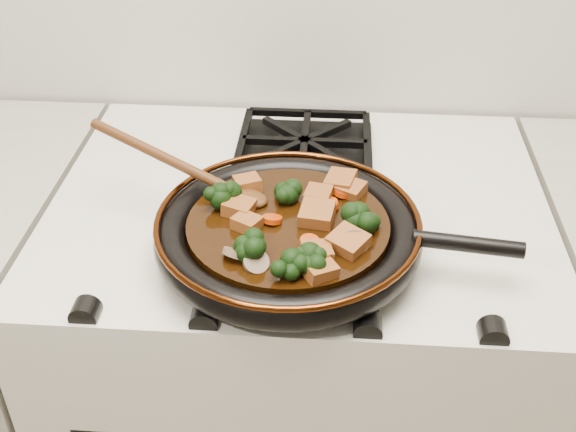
{
  "coord_description": "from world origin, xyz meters",
  "views": [
    {
      "loc": [
        0.05,
        0.77,
        1.52
      ],
      "look_at": [
        -0.01,
        1.55,
        0.97
      ],
      "focal_mm": 45.0,
      "sensor_mm": 36.0,
      "label": 1
    }
  ],
  "objects": [
    {
      "name": "broccoli_floret_5",
      "position": [
        0.0,
        1.44,
        0.97
      ],
      "size": [
        0.08,
        0.08,
        0.06
      ],
      "primitive_type": null,
      "rotation": [
        0.11,
        0.16,
        2.89
      ],
      "color": "black",
      "rests_on": "braising_sauce"
    },
    {
      "name": "tofu_cube_4",
      "position": [
        0.03,
        1.46,
        0.97
      ],
      "size": [
        0.05,
        0.05,
        0.02
      ],
      "primitive_type": "cube",
      "rotation": [
        -0.02,
        -0.12,
        0.57
      ],
      "color": "brown",
      "rests_on": "braising_sauce"
    },
    {
      "name": "broccoli_floret_2",
      "position": [
        0.09,
        1.55,
        0.97
      ],
      "size": [
        0.09,
        0.09,
        0.05
      ],
      "primitive_type": null,
      "rotation": [
        -0.02,
        -0.08,
        2.44
      ],
      "color": "black",
      "rests_on": "braising_sauce"
    },
    {
      "name": "tofu_cube_7",
      "position": [
        0.06,
        1.64,
        0.97
      ],
      "size": [
        0.05,
        0.05,
        0.03
      ],
      "primitive_type": "cube",
      "rotation": [
        -0.07,
        -0.07,
        1.31
      ],
      "color": "brown",
      "rests_on": "braising_sauce"
    },
    {
      "name": "mushroom_slice_2",
      "position": [
        -0.04,
        1.45,
        0.97
      ],
      "size": [
        0.04,
        0.04,
        0.02
      ],
      "primitive_type": "cylinder",
      "rotation": [
        0.59,
        0.0,
        0.53
      ],
      "color": "brown",
      "rests_on": "braising_sauce"
    },
    {
      "name": "broccoli_floret_6",
      "position": [
        0.03,
        1.45,
        0.97
      ],
      "size": [
        0.09,
        0.09,
        0.06
      ],
      "primitive_type": null,
      "rotation": [
        -0.18,
        0.03,
        0.84
      ],
      "color": "black",
      "rests_on": "braising_sauce"
    },
    {
      "name": "tofu_cube_5",
      "position": [
        0.03,
        1.6,
        0.97
      ],
      "size": [
        0.04,
        0.04,
        0.02
      ],
      "primitive_type": "cube",
      "rotation": [
        -0.01,
        0.04,
        1.38
      ],
      "color": "brown",
      "rests_on": "braising_sauce"
    },
    {
      "name": "stove",
      "position": [
        0.0,
        1.69,
        0.45
      ],
      "size": [
        0.76,
        0.6,
        0.9
      ],
      "primitive_type": "cube",
      "color": "silver",
      "rests_on": "ground"
    },
    {
      "name": "burner_grate_back",
      "position": [
        0.0,
        1.83,
        0.91
      ],
      "size": [
        0.23,
        0.23,
        0.03
      ],
      "primitive_type": null,
      "color": "black",
      "rests_on": "stove"
    },
    {
      "name": "carrot_coin_1",
      "position": [
        0.06,
        1.62,
        0.96
      ],
      "size": [
        0.03,
        0.03,
        0.02
      ],
      "primitive_type": "cylinder",
      "rotation": [
        -0.19,
        0.22,
        0.0
      ],
      "color": "#AE2F04",
      "rests_on": "braising_sauce"
    },
    {
      "name": "mushroom_slice_1",
      "position": [
        0.08,
        1.5,
        0.97
      ],
      "size": [
        0.04,
        0.03,
        0.03
      ],
      "primitive_type": "cylinder",
      "rotation": [
        0.96,
        0.0,
        0.1
      ],
      "color": "brown",
      "rests_on": "braising_sauce"
    },
    {
      "name": "tofu_cube_0",
      "position": [
        0.03,
        1.55,
        0.97
      ],
      "size": [
        0.05,
        0.05,
        0.03
      ],
      "primitive_type": "cube",
      "rotation": [
        -0.09,
        0.0,
        2.99
      ],
      "color": "brown",
      "rests_on": "braising_sauce"
    },
    {
      "name": "mushroom_slice_0",
      "position": [
        0.08,
        1.5,
        0.97
      ],
      "size": [
        0.03,
        0.04,
        0.03
      ],
      "primitive_type": "cylinder",
      "rotation": [
        0.65,
        0.0,
        1.71
      ],
      "color": "brown",
      "rests_on": "braising_sauce"
    },
    {
      "name": "broccoli_floret_3",
      "position": [
        -0.05,
        1.47,
        0.97
      ],
      "size": [
        0.09,
        0.09,
        0.06
      ],
      "primitive_type": null,
      "rotation": [
        -0.14,
        -0.07,
        2.39
      ],
      "color": "black",
      "rests_on": "braising_sauce"
    },
    {
      "name": "tofu_cube_3",
      "position": [
        -0.06,
        1.53,
        0.97
      ],
      "size": [
        0.05,
        0.04,
        0.02
      ],
      "primitive_type": "cube",
      "rotation": [
        0.06,
        -0.01,
        2.65
      ],
      "color": "brown",
      "rests_on": "braising_sauce"
    },
    {
      "name": "skillet",
      "position": [
        -0.01,
        1.54,
        0.94
      ],
      "size": [
        0.48,
        0.36,
        0.05
      ],
      "rotation": [
        0.0,
        0.0,
        -0.12
      ],
      "color": "black",
      "rests_on": "burner_grate_front"
    },
    {
      "name": "mushroom_slice_3",
      "position": [
        -0.07,
        1.47,
        0.97
      ],
      "size": [
        0.04,
        0.04,
        0.02
      ],
      "primitive_type": "cylinder",
      "rotation": [
        0.62,
        0.0,
        2.61
      ],
      "color": "brown",
      "rests_on": "braising_sauce"
    },
    {
      "name": "tofu_cube_6",
      "position": [
        0.07,
        1.5,
        0.97
      ],
      "size": [
        0.06,
        0.06,
        0.03
      ],
      "primitive_type": "cube",
      "rotation": [
        0.07,
        -0.11,
        0.95
      ],
      "color": "brown",
      "rests_on": "braising_sauce"
    },
    {
      "name": "broccoli_floret_1",
      "position": [
        -0.02,
        1.6,
        0.97
      ],
      "size": [
        0.09,
        0.09,
        0.06
      ],
      "primitive_type": null,
      "rotation": [
        0.2,
        0.1,
        2.23
      ],
      "color": "black",
      "rests_on": "braising_sauce"
    },
    {
      "name": "tofu_cube_9",
      "position": [
        0.03,
        1.47,
        0.97
      ],
      "size": [
        0.05,
        0.04,
        0.03
      ],
      "primitive_type": "cube",
      "rotation": [
        0.11,
        0.06,
        1.8
      ],
      "color": "brown",
      "rests_on": "braising_sauce"
    },
    {
      "name": "broccoli_floret_0",
      "position": [
        -0.1,
        1.58,
        0.97
      ],
      "size": [
        0.1,
        0.09,
        0.08
      ],
      "primitive_type": null,
      "rotation": [
        0.23,
        -0.24,
        2.15
      ],
      "color": "black",
      "rests_on": "braising_sauce"
    },
    {
      "name": "carrot_coin_0",
      "position": [
        0.02,
        1.5,
        0.96
      ],
      "size": [
        0.03,
        0.03,
        0.02
      ],
      "primitive_type": "cylinder",
      "rotation": [
        0.2,
        0.2,
        0.0
      ],
      "color": "#AE2F04",
      "rests_on": "braising_sauce"
    },
    {
      "name": "carrot_coin_2",
      "position": [
        -0.03,
        1.54,
        0.96
      ],
      "size": [
        0.03,
        0.03,
        0.02
      ],
      "primitive_type": "cylinder",
      "rotation": [
        -0.26,
        0.07,
        0.0
      ],
      "color": "#AE2F04",
      "rests_on": "braising_sauce"
    },
    {
      "name": "wooden_spoon",
      "position": [
        -0.14,
        1.62,
        0.98
      ],
      "size": [
        0.16,
        0.09,
        0.26
      ],
      "rotation": [
        0.0,
        0.0,
        2.77
      ],
      "color": "#49270F",
      "rests_on": "braising_sauce"
    },
    {
      "name": "burner_grate_front",
      "position": [
        0.0,
        1.55,
        0.91
      ],
      "size": [
        0.23,
        0.23,
        0.03
      ],
      "primitive_type": null,
      "color": "black",
      "rests_on": "stove"
    },
    {
      "name": "tofu_cube_2",
      "position": [
        0.04,
        1.44,
        0.97
      ],
      "size": [
        0.05,
        0.05,
        0.03
      ],
      "primitive_type": "cube",
      "rotation": [
        0.1,
        -0.06,
        2.14
      ],
      "color": "brown",
      "rests_on": "braising_sauce"
    },
    {
      "name": "tofu_cube_8",
      "position": [
        0.08,
        1.62,
        0.97
      ],
      "size": [
        0.05,
        0.05,
        0.02
      ],
      "primitive_type": "cube",
      "rotation": [
        0.01,
        -0.11,
        1.08
      ],
      "color": "brown",
      "rests_on": "braising_sauce"
    },
    {
      "name": "tofu_cube_1",
      "position": [
        -0.07,
        1.63,
        0.97
      ],
      "size": [
        0.05,
        0.05,
        0.02
      ],
      "primitive_type": "cube",
      "rotation": [
        -0.03,
        0.12,
        1.96
      ],
      "color": "brown",
      "rests_on": "braising_sauce"
    },
    {
      "name": "broccoli_floret_4",
      "position": [
        0.09,
        1.54,
        0.97
      ],
      "size": [
        0.08,
        0.09,
        0.07
      ],
      "primitive_type": null,
      "rotation": [
        0.23,
        0.11,
        2.77
      ],
      "color": "black",
      "rests_on": "braising_sauce"
    },
    {
      "name": "tofu_cube_10",
      "position": [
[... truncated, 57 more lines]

